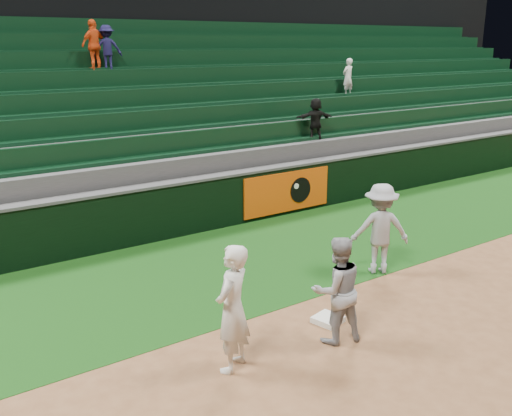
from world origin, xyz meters
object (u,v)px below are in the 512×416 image
(first_baseman, at_px, (232,308))
(first_base, at_px, (328,319))
(base_coach, at_px, (380,229))
(baserunner, at_px, (337,290))

(first_baseman, bearing_deg, first_base, 156.81)
(base_coach, bearing_deg, first_base, 56.97)
(first_base, xyz_separation_m, baserunner, (-0.29, -0.47, 0.75))
(first_base, xyz_separation_m, first_baseman, (-1.90, -0.24, 0.82))
(baserunner, distance_m, base_coach, 2.81)
(first_base, bearing_deg, first_baseman, -172.68)
(first_baseman, xyz_separation_m, baserunner, (1.62, -0.23, -0.08))
(first_baseman, distance_m, base_coach, 4.21)
(baserunner, bearing_deg, base_coach, -134.33)
(first_baseman, distance_m, baserunner, 1.63)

